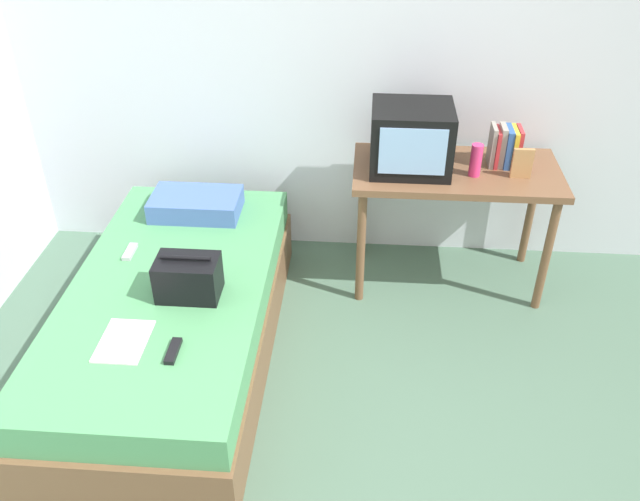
{
  "coord_description": "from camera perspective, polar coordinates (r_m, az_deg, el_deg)",
  "views": [
    {
      "loc": [
        0.16,
        -1.8,
        2.47
      ],
      "look_at": [
        -0.06,
        1.07,
        0.52
      ],
      "focal_mm": 37.32,
      "sensor_mm": 36.0,
      "label": 1
    }
  ],
  "objects": [
    {
      "name": "picture_frame",
      "position": [
        3.78,
        16.95,
        7.16
      ],
      "size": [
        0.11,
        0.02,
        0.17
      ],
      "primitive_type": "cube",
      "color": "#B27F4C",
      "rests_on": "desk"
    },
    {
      "name": "tv",
      "position": [
        3.72,
        7.82,
        9.51
      ],
      "size": [
        0.44,
        0.39,
        0.36
      ],
      "color": "black",
      "rests_on": "desk"
    },
    {
      "name": "bed",
      "position": [
        3.56,
        -12.42,
        -5.81
      ],
      "size": [
        1.0,
        2.0,
        0.48
      ],
      "color": "brown",
      "rests_on": "ground"
    },
    {
      "name": "desk",
      "position": [
        3.88,
        11.5,
        5.61
      ],
      "size": [
        1.16,
        0.6,
        0.76
      ],
      "color": "brown",
      "rests_on": "ground"
    },
    {
      "name": "book_row",
      "position": [
        3.89,
        15.58,
        8.59
      ],
      "size": [
        0.17,
        0.17,
        0.23
      ],
      "color": "gray",
      "rests_on": "desk"
    },
    {
      "name": "remote_dark",
      "position": [
        2.99,
        -12.48,
        -8.41
      ],
      "size": [
        0.04,
        0.16,
        0.02
      ],
      "primitive_type": "cube",
      "color": "black",
      "rests_on": "bed"
    },
    {
      "name": "magazine",
      "position": [
        3.11,
        -16.48,
        -7.46
      ],
      "size": [
        0.21,
        0.29,
        0.01
      ],
      "primitive_type": "cube",
      "color": "white",
      "rests_on": "bed"
    },
    {
      "name": "water_bottle",
      "position": [
        3.74,
        13.22,
        7.55
      ],
      "size": [
        0.06,
        0.06,
        0.18
      ],
      "primitive_type": "cylinder",
      "color": "#E53372",
      "rests_on": "desk"
    },
    {
      "name": "ground_plane",
      "position": [
        3.06,
        -0.45,
        -19.72
      ],
      "size": [
        8.0,
        8.0,
        0.0
      ],
      "primitive_type": "plane",
      "color": "#4C6B56"
    },
    {
      "name": "handbag",
      "position": [
        3.25,
        -11.24,
        -2.29
      ],
      "size": [
        0.3,
        0.2,
        0.23
      ],
      "color": "black",
      "rests_on": "bed"
    },
    {
      "name": "pillow",
      "position": [
        3.93,
        -10.57,
        3.93
      ],
      "size": [
        0.51,
        0.31,
        0.12
      ],
      "primitive_type": "cube",
      "color": "#4766AD",
      "rests_on": "bed"
    },
    {
      "name": "wall_back",
      "position": [
        3.98,
        1.93,
        16.94
      ],
      "size": [
        5.2,
        0.1,
        2.6
      ],
      "primitive_type": "cube",
      "color": "silver",
      "rests_on": "ground"
    },
    {
      "name": "remote_silver",
      "position": [
        3.67,
        -15.99,
        -0.11
      ],
      "size": [
        0.04,
        0.14,
        0.02
      ],
      "primitive_type": "cube",
      "color": "#B7B7BC",
      "rests_on": "bed"
    }
  ]
}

